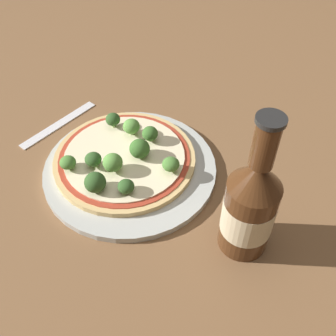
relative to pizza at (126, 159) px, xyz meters
The scene contains 15 objects.
ground_plane 0.02m from the pizza, 104.14° to the left, with size 3.00×3.00×0.00m, color brown.
plate 0.02m from the pizza, 16.08° to the right, with size 0.30×0.30×0.01m.
pizza is the anchor object (origin of this frame).
broccoli_floret_0 0.03m from the pizza, 38.51° to the left, with size 0.03×0.03×0.03m.
broccoli_floret_1 0.10m from the pizza, 124.47° to the right, with size 0.03×0.03×0.02m.
broccoli_floret_2 0.09m from the pizza, 14.71° to the left, with size 0.03×0.03×0.03m.
broccoli_floret_3 0.05m from the pizza, 77.67° to the right, with size 0.03×0.03×0.03m.
broccoli_floret_4 0.06m from the pizza, 120.35° to the left, with size 0.03×0.03×0.03m.
broccoli_floret_5 0.09m from the pizza, 147.66° to the left, with size 0.03×0.03×0.03m.
broccoli_floret_6 0.09m from the pizza, 80.13° to the right, with size 0.03×0.03×0.03m.
broccoli_floret_7 0.06m from the pizza, 81.57° to the left, with size 0.03×0.03×0.03m.
broccoli_floret_8 0.08m from the pizza, 46.06° to the right, with size 0.03×0.03×0.02m.
broccoli_floret_9 0.06m from the pizza, 117.23° to the right, with size 0.03×0.03×0.03m.
beer_bottle 0.25m from the pizza, ahead, with size 0.07×0.07×0.24m.
fork 0.18m from the pizza, behind, with size 0.02×0.17×0.00m.
Camera 1 is at (0.36, -0.34, 0.50)m, focal length 42.00 mm.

